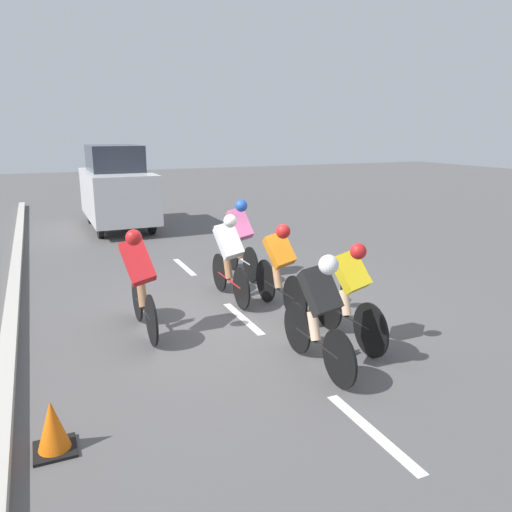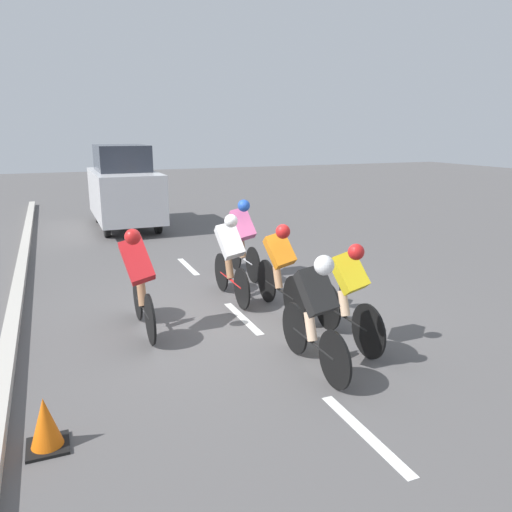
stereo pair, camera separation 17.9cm
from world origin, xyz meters
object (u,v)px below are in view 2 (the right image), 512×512
object	(u,v)px
cyclist_white	(230,255)
cyclist_black	(316,309)
cyclist_orange	(280,267)
cyclist_red	(139,278)
support_car	(124,188)
traffic_cone	(45,424)
cyclist_pink	(243,236)
cyclist_yellow	(348,292)

from	to	relation	value
cyclist_white	cyclist_black	size ratio (longest dim) A/B	1.04
cyclist_orange	cyclist_black	distance (m)	1.97
cyclist_orange	cyclist_black	world-z (taller)	cyclist_black
cyclist_red	cyclist_white	distance (m)	1.81
support_car	cyclist_orange	bearing A→B (deg)	97.98
cyclist_orange	cyclist_black	bearing A→B (deg)	76.86
cyclist_orange	traffic_cone	bearing A→B (deg)	34.32
cyclist_white	support_car	bearing A→B (deg)	-84.93
cyclist_orange	cyclist_pink	world-z (taller)	cyclist_pink
cyclist_orange	support_car	distance (m)	8.26
cyclist_yellow	cyclist_black	world-z (taller)	cyclist_black
cyclist_orange	support_car	xyz separation A→B (m)	(1.15, -8.17, 0.41)
cyclist_yellow	support_car	distance (m)	9.69
cyclist_red	cyclist_orange	size ratio (longest dim) A/B	0.96
cyclist_orange	support_car	size ratio (longest dim) A/B	0.45
cyclist_yellow	cyclist_white	size ratio (longest dim) A/B	1.00
cyclist_white	traffic_cone	world-z (taller)	cyclist_white
cyclist_yellow	cyclist_red	distance (m)	2.82
cyclist_yellow	cyclist_black	bearing A→B (deg)	33.90
cyclist_white	cyclist_black	bearing A→B (deg)	91.03
cyclist_white	cyclist_pink	size ratio (longest dim) A/B	1.03
cyclist_red	cyclist_pink	distance (m)	3.09
cyclist_yellow	cyclist_pink	size ratio (longest dim) A/B	1.03
cyclist_red	cyclist_white	xyz separation A→B (m)	(-1.61, -0.83, -0.02)
cyclist_yellow	cyclist_black	xyz separation A→B (m)	(0.77, 0.52, 0.04)
cyclist_orange	cyclist_pink	distance (m)	2.09
cyclist_white	traffic_cone	distance (m)	4.28
cyclist_orange	cyclist_pink	xyz separation A→B (m)	(-0.20, -2.08, 0.06)
cyclist_yellow	traffic_cone	world-z (taller)	cyclist_yellow
cyclist_orange	cyclist_white	xyz separation A→B (m)	(0.50, -0.85, 0.03)
cyclist_yellow	traffic_cone	size ratio (longest dim) A/B	3.44
cyclist_pink	support_car	xyz separation A→B (m)	(1.34, -6.09, 0.35)
cyclist_black	traffic_cone	distance (m)	2.98
cyclist_yellow	cyclist_pink	xyz separation A→B (m)	(0.12, -3.48, 0.08)
cyclist_yellow	cyclist_red	size ratio (longest dim) A/B	1.01
cyclist_white	cyclist_pink	distance (m)	1.41
support_car	cyclist_red	bearing A→B (deg)	83.25
cyclist_yellow	support_car	xyz separation A→B (m)	(1.47, -9.57, 0.43)
cyclist_red	cyclist_white	world-z (taller)	cyclist_red
cyclist_red	support_car	distance (m)	8.21
cyclist_yellow	cyclist_pink	world-z (taller)	cyclist_pink
cyclist_red	cyclist_white	size ratio (longest dim) A/B	0.99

